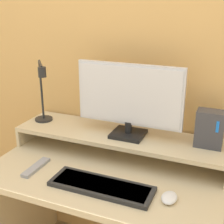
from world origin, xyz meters
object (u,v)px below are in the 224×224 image
Objects in this scene: monitor at (129,99)px; keyboard at (101,186)px; remote_control at (36,167)px; mouse at (169,198)px; router_dock at (210,129)px; desk_lamp at (43,96)px.

keyboard is (-0.00, -0.33, -0.30)m from monitor.
remote_control is (-0.36, -0.30, -0.30)m from monitor.
router_dock is at bearing 72.88° from mouse.
router_dock is at bearing 4.45° from monitor.
mouse is at bearing -0.12° from remote_control.
mouse is (0.29, 0.03, 0.00)m from keyboard.
desk_lamp is at bearing 114.58° from remote_control.
keyboard is 0.29m from mouse.
monitor is 1.54× the size of desk_lamp.
monitor reaches higher than desk_lamp.
desk_lamp is (-0.49, -0.03, -0.04)m from monitor.
keyboard is at bearing -4.32° from remote_control.
remote_control is at bearing -65.42° from desk_lamp.
desk_lamp reaches higher than remote_control.
monitor is 5.78× the size of mouse.
monitor reaches higher than router_dock.
router_dock is 1.90× the size of mouse.
router_dock reaches higher than keyboard.
desk_lamp is 1.97× the size of router_dock.
monitor reaches higher than mouse.
desk_lamp is 1.91× the size of remote_control.
mouse is 0.65m from remote_control.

